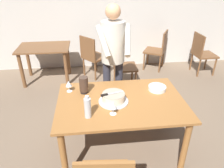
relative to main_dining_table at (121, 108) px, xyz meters
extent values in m
plane|color=#7A6651|center=(0.00, 0.00, -0.64)|extent=(14.00, 14.00, 0.00)
cube|color=beige|center=(0.00, 2.82, 0.71)|extent=(10.00, 0.12, 2.70)
cube|color=#9E6633|center=(0.00, 0.00, 0.09)|extent=(1.47, 0.99, 0.03)
cylinder|color=#9E6633|center=(-0.66, -0.42, -0.28)|extent=(0.07, 0.07, 0.72)
cylinder|color=#9E6633|center=(0.66, -0.42, -0.28)|extent=(0.07, 0.07, 0.72)
cylinder|color=#9E6633|center=(-0.66, 0.42, -0.28)|extent=(0.07, 0.07, 0.72)
cylinder|color=#9E6633|center=(0.66, 0.42, -0.28)|extent=(0.07, 0.07, 0.72)
cylinder|color=silver|center=(-0.09, -0.02, 0.11)|extent=(0.34, 0.34, 0.01)
cylinder|color=beige|center=(-0.09, -0.02, 0.16)|extent=(0.26, 0.26, 0.09)
cylinder|color=#A49984|center=(-0.09, -0.02, 0.21)|extent=(0.25, 0.25, 0.01)
cube|color=silver|center=(-0.07, -0.01, 0.22)|extent=(0.20, 0.07, 0.00)
cube|color=black|center=(-0.20, -0.05, 0.22)|extent=(0.08, 0.05, 0.02)
cylinder|color=white|center=(0.49, 0.19, 0.11)|extent=(0.22, 0.22, 0.01)
cylinder|color=white|center=(0.49, 0.19, 0.12)|extent=(0.22, 0.22, 0.01)
cylinder|color=white|center=(0.49, 0.19, 0.13)|extent=(0.22, 0.22, 0.01)
cylinder|color=white|center=(0.49, 0.19, 0.14)|extent=(0.22, 0.22, 0.01)
cylinder|color=white|center=(0.49, 0.19, 0.15)|extent=(0.22, 0.22, 0.01)
cylinder|color=silver|center=(-0.61, 0.28, 0.11)|extent=(0.07, 0.07, 0.00)
cylinder|color=silver|center=(-0.61, 0.28, 0.15)|extent=(0.01, 0.01, 0.07)
cone|color=silver|center=(-0.61, 0.28, 0.22)|extent=(0.08, 0.08, 0.07)
cylinder|color=silver|center=(-0.12, -0.25, 0.11)|extent=(0.07, 0.07, 0.00)
cylinder|color=silver|center=(-0.12, -0.25, 0.15)|extent=(0.01, 0.01, 0.07)
cone|color=silver|center=(-0.12, -0.25, 0.22)|extent=(0.08, 0.08, 0.07)
cylinder|color=silver|center=(-0.38, -0.27, 0.22)|extent=(0.07, 0.07, 0.22)
cylinder|color=silver|center=(-0.38, -0.27, 0.34)|extent=(0.04, 0.04, 0.03)
cylinder|color=black|center=(-0.42, 0.23, 0.12)|extent=(0.10, 0.10, 0.03)
cylinder|color=#3F2D23|center=(-0.42, 0.23, 0.23)|extent=(0.11, 0.11, 0.18)
cylinder|color=#2D2D38|center=(0.08, 0.72, -0.17)|extent=(0.11, 0.11, 0.95)
cylinder|color=#2D2D38|center=(-0.10, 0.71, -0.17)|extent=(0.11, 0.11, 0.95)
cylinder|color=beige|center=(-0.01, 0.71, 0.58)|extent=(0.32, 0.32, 0.55)
sphere|color=tan|center=(-0.01, 0.71, 0.98)|extent=(0.20, 0.20, 0.20)
cylinder|color=beige|center=(0.15, 0.54, 0.65)|extent=(0.13, 0.42, 0.34)
cylinder|color=beige|center=(-0.16, 0.52, 0.65)|extent=(0.18, 0.42, 0.34)
cube|color=brown|center=(-1.23, 2.12, 0.08)|extent=(1.00, 0.70, 0.03)
cylinder|color=brown|center=(-1.66, 1.84, -0.29)|extent=(0.07, 0.07, 0.71)
cylinder|color=brown|center=(-0.81, 1.84, -0.29)|extent=(0.07, 0.07, 0.71)
cylinder|color=brown|center=(-1.66, 2.39, -0.29)|extent=(0.07, 0.07, 0.71)
cylinder|color=brown|center=(-0.81, 2.39, -0.29)|extent=(0.07, 0.07, 0.71)
cube|color=brown|center=(-0.21, 2.24, -0.21)|extent=(0.62, 0.62, 0.04)
cylinder|color=brown|center=(-0.19, 2.50, -0.44)|extent=(0.04, 0.04, 0.41)
cylinder|color=brown|center=(0.04, 2.22, -0.44)|extent=(0.04, 0.04, 0.41)
cylinder|color=brown|center=(-0.47, 2.26, -0.44)|extent=(0.04, 0.04, 0.41)
cylinder|color=brown|center=(-0.23, 1.99, -0.44)|extent=(0.04, 0.04, 0.41)
cube|color=brown|center=(-0.37, 2.11, 0.03)|extent=(0.31, 0.35, 0.45)
cube|color=brown|center=(2.19, 2.10, -0.21)|extent=(0.45, 0.45, 0.04)
cylinder|color=brown|center=(2.37, 2.28, -0.44)|extent=(0.04, 0.04, 0.41)
cylinder|color=brown|center=(2.37, 1.92, -0.44)|extent=(0.04, 0.04, 0.41)
cylinder|color=brown|center=(2.00, 2.27, -0.44)|extent=(0.04, 0.04, 0.41)
cylinder|color=brown|center=(2.01, 1.91, -0.44)|extent=(0.04, 0.04, 0.41)
cube|color=brown|center=(1.98, 2.09, 0.03)|extent=(0.04, 0.44, 0.45)
cube|color=brown|center=(0.33, 1.65, -0.21)|extent=(0.45, 0.45, 0.04)
cylinder|color=brown|center=(0.52, 1.82, -0.44)|extent=(0.04, 0.04, 0.41)
cylinder|color=brown|center=(0.51, 1.46, -0.44)|extent=(0.04, 0.04, 0.41)
cylinder|color=brown|center=(0.16, 1.83, -0.44)|extent=(0.04, 0.04, 0.41)
cylinder|color=brown|center=(0.15, 1.47, -0.44)|extent=(0.04, 0.04, 0.41)
cube|color=brown|center=(0.13, 1.65, 0.03)|extent=(0.04, 0.44, 0.45)
cube|color=brown|center=(1.16, 2.47, -0.21)|extent=(0.60, 0.60, 0.04)
cylinder|color=brown|center=(0.91, 2.40, -0.44)|extent=(0.04, 0.04, 0.41)
cylinder|color=brown|center=(1.09, 2.71, -0.44)|extent=(0.04, 0.04, 0.41)
cylinder|color=brown|center=(1.23, 2.22, -0.44)|extent=(0.04, 0.04, 0.41)
cylinder|color=brown|center=(1.41, 2.54, -0.44)|extent=(0.04, 0.04, 0.41)
cube|color=brown|center=(1.34, 2.37, 0.03)|extent=(0.24, 0.40, 0.45)
camera|label=1|loc=(-0.33, -2.02, 1.44)|focal=33.77mm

